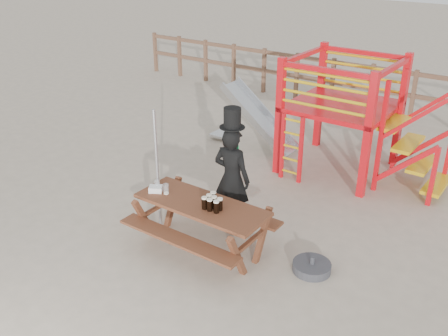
# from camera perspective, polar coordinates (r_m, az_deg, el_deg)

# --- Properties ---
(ground) EXTENTS (60.00, 60.00, 0.00)m
(ground) POSITION_cam_1_polar(r_m,az_deg,el_deg) (6.88, -1.58, -9.86)
(ground) COLOR #BAA790
(ground) RESTS_ON ground
(back_fence) EXTENTS (15.09, 0.09, 1.20)m
(back_fence) POSITION_cam_1_polar(r_m,az_deg,el_deg) (12.39, 18.67, 8.80)
(back_fence) COLOR brown
(back_fence) RESTS_ON ground
(playground_fort) EXTENTS (4.71, 1.84, 2.10)m
(playground_fort) POSITION_cam_1_polar(r_m,az_deg,el_deg) (9.16, 12.78, 6.23)
(playground_fort) COLOR red
(playground_fort) RESTS_ON ground
(picnic_table) EXTENTS (1.85, 1.28, 0.71)m
(picnic_table) POSITION_cam_1_polar(r_m,az_deg,el_deg) (6.77, -2.56, -5.96)
(picnic_table) COLOR brown
(picnic_table) RESTS_ON ground
(man_with_hat) EXTENTS (0.59, 0.41, 1.84)m
(man_with_hat) POSITION_cam_1_polar(r_m,az_deg,el_deg) (7.10, 0.90, -0.92)
(man_with_hat) COLOR black
(man_with_hat) RESTS_ON ground
(metal_pole) EXTENTS (0.04, 0.04, 1.84)m
(metal_pole) POSITION_cam_1_polar(r_m,az_deg,el_deg) (7.05, -7.61, -0.50)
(metal_pole) COLOR #B2B2B7
(metal_pole) RESTS_ON ground
(parasol_base) EXTENTS (0.50, 0.50, 0.21)m
(parasol_base) POSITION_cam_1_polar(r_m,az_deg,el_deg) (6.65, 9.99, -11.07)
(parasol_base) COLOR #36373B
(parasol_base) RESTS_ON ground
(paper_bag) EXTENTS (0.23, 0.22, 0.08)m
(paper_bag) POSITION_cam_1_polar(r_m,az_deg,el_deg) (6.97, -7.81, -2.39)
(paper_bag) COLOR white
(paper_bag) RESTS_ON picnic_table
(stout_pints) EXTENTS (0.26, 0.25, 0.17)m
(stout_pints) POSITION_cam_1_polar(r_m,az_deg,el_deg) (6.47, -1.34, -3.98)
(stout_pints) COLOR black
(stout_pints) RESTS_ON picnic_table
(empty_glasses) EXTENTS (0.25, 0.08, 0.15)m
(empty_glasses) POSITION_cam_1_polar(r_m,az_deg,el_deg) (6.93, -7.14, -2.23)
(empty_glasses) COLOR silver
(empty_glasses) RESTS_ON picnic_table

